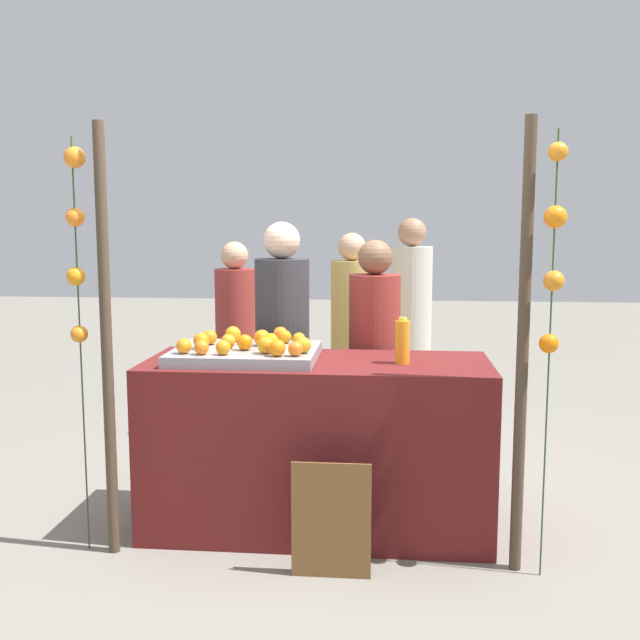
% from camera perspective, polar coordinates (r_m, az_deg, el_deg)
% --- Properties ---
extents(ground_plane, '(24.00, 24.00, 0.00)m').
position_cam_1_polar(ground_plane, '(4.20, -0.20, -15.79)').
color(ground_plane, gray).
extents(stall_counter, '(1.85, 0.74, 0.93)m').
position_cam_1_polar(stall_counter, '(4.04, -0.20, -9.70)').
color(stall_counter, '#5B1919').
rests_on(stall_counter, ground_plane).
extents(orange_tray, '(0.77, 0.62, 0.06)m').
position_cam_1_polar(orange_tray, '(3.98, -5.81, -2.64)').
color(orange_tray, gray).
rests_on(orange_tray, stall_counter).
extents(orange_0, '(0.09, 0.09, 0.09)m').
position_cam_1_polar(orange_0, '(3.79, -4.25, -1.96)').
color(orange_0, orange).
rests_on(orange_0, orange_tray).
extents(orange_1, '(0.08, 0.08, 0.08)m').
position_cam_1_polar(orange_1, '(3.85, -10.58, -2.00)').
color(orange_1, orange).
rests_on(orange_1, orange_tray).
extents(orange_2, '(0.08, 0.08, 0.08)m').
position_cam_1_polar(orange_2, '(4.11, -8.61, -1.35)').
color(orange_2, orange).
rests_on(orange_2, orange_tray).
extents(orange_3, '(0.08, 0.08, 0.08)m').
position_cam_1_polar(orange_3, '(3.90, -5.90, -1.75)').
color(orange_3, orange).
rests_on(orange_3, orange_tray).
extents(orange_4, '(0.08, 0.08, 0.08)m').
position_cam_1_polar(orange_4, '(3.97, -3.86, -1.61)').
color(orange_4, orange).
rests_on(orange_4, orange_tray).
extents(orange_5, '(0.07, 0.07, 0.07)m').
position_cam_1_polar(orange_5, '(4.11, -2.76, -1.32)').
color(orange_5, orange).
rests_on(orange_5, orange_tray).
extents(orange_6, '(0.07, 0.07, 0.07)m').
position_cam_1_polar(orange_6, '(4.02, -1.66, -1.52)').
color(orange_6, orange).
rests_on(orange_6, orange_tray).
extents(orange_7, '(0.08, 0.08, 0.08)m').
position_cam_1_polar(orange_7, '(3.80, -1.33, -1.98)').
color(orange_7, orange).
rests_on(orange_7, orange_tray).
extents(orange_8, '(0.09, 0.09, 0.09)m').
position_cam_1_polar(orange_8, '(4.18, -3.10, -1.11)').
color(orange_8, orange).
rests_on(orange_8, orange_tray).
extents(orange_9, '(0.08, 0.08, 0.08)m').
position_cam_1_polar(orange_9, '(3.80, -9.24, -2.13)').
color(orange_9, orange).
rests_on(orange_9, orange_tray).
extents(orange_10, '(0.09, 0.09, 0.09)m').
position_cam_1_polar(orange_10, '(3.71, -3.36, -2.20)').
color(orange_10, orange).
rests_on(orange_10, orange_tray).
extents(orange_11, '(0.08, 0.08, 0.08)m').
position_cam_1_polar(orange_11, '(3.71, -1.92, -2.26)').
color(orange_11, orange).
rests_on(orange_11, orange_tray).
extents(orange_12, '(0.09, 0.09, 0.09)m').
position_cam_1_polar(orange_12, '(4.19, -6.82, -1.10)').
color(orange_12, orange).
rests_on(orange_12, orange_tray).
extents(orange_13, '(0.09, 0.09, 0.09)m').
position_cam_1_polar(orange_13, '(4.03, -4.55, -1.40)').
color(orange_13, orange).
rests_on(orange_13, orange_tray).
extents(orange_14, '(0.09, 0.09, 0.09)m').
position_cam_1_polar(orange_14, '(3.98, -9.25, -1.62)').
color(orange_14, orange).
rests_on(orange_14, orange_tray).
extents(orange_15, '(0.08, 0.08, 0.08)m').
position_cam_1_polar(orange_15, '(3.97, -7.18, -1.67)').
color(orange_15, orange).
rests_on(orange_15, orange_tray).
extents(orange_16, '(0.08, 0.08, 0.08)m').
position_cam_1_polar(orange_16, '(3.78, -7.58, -2.15)').
color(orange_16, orange).
rests_on(orange_16, orange_tray).
extents(juice_bottle, '(0.08, 0.08, 0.24)m').
position_cam_1_polar(juice_bottle, '(3.85, 6.46, -1.69)').
color(juice_bottle, orange).
rests_on(juice_bottle, stall_counter).
extents(chalkboard_sign, '(0.38, 0.03, 0.57)m').
position_cam_1_polar(chalkboard_sign, '(3.56, 0.88, -15.43)').
color(chalkboard_sign, brown).
rests_on(chalkboard_sign, ground_plane).
extents(vendor_left, '(0.34, 0.34, 1.67)m').
position_cam_1_polar(vendor_left, '(4.56, -2.93, -3.63)').
color(vendor_left, '#333338').
rests_on(vendor_left, ground_plane).
extents(vendor_right, '(0.31, 0.31, 1.57)m').
position_cam_1_polar(vendor_right, '(4.53, 4.24, -4.37)').
color(vendor_right, maroon).
rests_on(vendor_right, ground_plane).
extents(crowd_person_0, '(0.31, 0.31, 1.53)m').
position_cam_1_polar(crowd_person_0, '(5.61, -6.58, -2.26)').
color(crowd_person_0, maroon).
rests_on(crowd_person_0, ground_plane).
extents(crowd_person_1, '(0.32, 0.32, 1.59)m').
position_cam_1_polar(crowd_person_1, '(5.69, 2.45, -1.77)').
color(crowd_person_1, tan).
rests_on(crowd_person_1, ground_plane).
extents(crowd_person_2, '(0.34, 0.34, 1.71)m').
position_cam_1_polar(crowd_person_2, '(6.06, 7.08, -0.74)').
color(crowd_person_2, beige).
rests_on(crowd_person_2, ground_plane).
extents(canopy_post_left, '(0.06, 0.06, 2.15)m').
position_cam_1_polar(canopy_post_left, '(3.74, -16.32, -1.82)').
color(canopy_post_left, '#473828').
rests_on(canopy_post_left, ground_plane).
extents(canopy_post_right, '(0.06, 0.06, 2.15)m').
position_cam_1_polar(canopy_post_right, '(3.53, 15.54, -2.33)').
color(canopy_post_right, '#473828').
rests_on(canopy_post_right, ground_plane).
extents(garland_strand_left, '(0.11, 0.11, 2.08)m').
position_cam_1_polar(garland_strand_left, '(3.76, -18.51, 6.06)').
color(garland_strand_left, '#2D4C23').
rests_on(garland_strand_left, ground_plane).
extents(garland_strand_right, '(0.10, 0.10, 2.08)m').
position_cam_1_polar(garland_strand_right, '(3.45, 17.80, 5.05)').
color(garland_strand_right, '#2D4C23').
rests_on(garland_strand_right, ground_plane).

